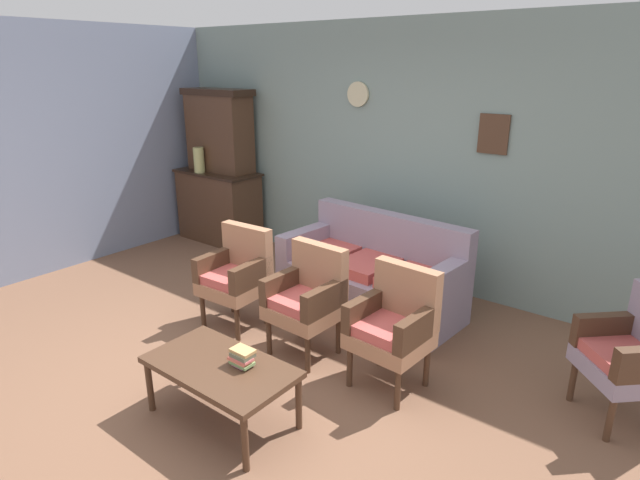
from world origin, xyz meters
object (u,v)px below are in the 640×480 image
(floral_couch, at_px, (372,277))
(armchair_row_middle, at_px, (394,323))
(armchair_near_couch_end, at_px, (237,273))
(vase_on_cabinet, at_px, (199,160))
(coffee_table, at_px, (221,370))
(book_stack_on_table, at_px, (242,357))
(armchair_near_cabinet, at_px, (307,296))
(wingback_chair_by_fireplace, at_px, (634,352))
(side_cabinet, at_px, (219,206))

(floral_couch, xyz_separation_m, armchair_row_middle, (0.80, -0.96, 0.17))
(armchair_near_couch_end, relative_size, armchair_row_middle, 1.00)
(vase_on_cabinet, distance_m, coffee_table, 3.87)
(book_stack_on_table, bearing_deg, floral_couch, 97.31)
(armchair_near_couch_end, xyz_separation_m, armchair_near_cabinet, (0.80, 0.01, 0.00))
(floral_couch, distance_m, wingback_chair_by_fireplace, 2.26)
(vase_on_cabinet, xyz_separation_m, wingback_chair_by_fireplace, (5.09, -0.70, -0.59))
(vase_on_cabinet, bearing_deg, armchair_near_cabinet, -24.91)
(floral_couch, bearing_deg, side_cabinet, 169.30)
(armchair_row_middle, xyz_separation_m, wingback_chair_by_fireplace, (1.43, 0.61, 0.00))
(side_cabinet, bearing_deg, wingback_chair_by_fireplace, -9.97)
(armchair_row_middle, relative_size, coffee_table, 0.90)
(armchair_near_cabinet, relative_size, coffee_table, 0.90)
(armchair_near_cabinet, height_order, coffee_table, armchair_near_cabinet)
(side_cabinet, xyz_separation_m, coffee_table, (2.85, -2.53, -0.09))
(side_cabinet, relative_size, wingback_chair_by_fireplace, 1.28)
(armchair_near_couch_end, distance_m, armchair_row_middle, 1.58)
(floral_couch, xyz_separation_m, coffee_table, (0.12, -2.02, 0.05))
(armchair_row_middle, height_order, wingback_chair_by_fireplace, same)
(wingback_chair_by_fireplace, bearing_deg, armchair_row_middle, -156.96)
(floral_couch, bearing_deg, coffee_table, -86.52)
(side_cabinet, xyz_separation_m, armchair_near_cabinet, (2.74, -1.51, 0.03))
(coffee_table, bearing_deg, floral_couch, 93.48)
(floral_couch, xyz_separation_m, wingback_chair_by_fireplace, (2.22, -0.35, 0.17))
(armchair_near_cabinet, bearing_deg, floral_couch, 90.98)
(wingback_chair_by_fireplace, bearing_deg, coffee_table, -141.66)
(armchair_near_cabinet, xyz_separation_m, book_stack_on_table, (0.23, -0.95, -0.02))
(armchair_near_couch_end, height_order, book_stack_on_table, armchair_near_couch_end)
(vase_on_cabinet, height_order, armchair_row_middle, vase_on_cabinet)
(wingback_chair_by_fireplace, height_order, coffee_table, wingback_chair_by_fireplace)
(floral_couch, relative_size, coffee_table, 1.79)
(side_cabinet, distance_m, vase_on_cabinet, 0.66)
(wingback_chair_by_fireplace, bearing_deg, armchair_near_couch_end, -167.82)
(side_cabinet, height_order, vase_on_cabinet, vase_on_cabinet)
(floral_couch, height_order, armchair_near_couch_end, same)
(side_cabinet, distance_m, floral_couch, 2.78)
(side_cabinet, relative_size, vase_on_cabinet, 3.62)
(side_cabinet, xyz_separation_m, armchair_near_couch_end, (1.94, -1.52, 0.03))
(coffee_table, bearing_deg, armchair_near_cabinet, 95.89)
(armchair_near_couch_end, distance_m, wingback_chair_by_fireplace, 3.08)
(floral_couch, distance_m, coffee_table, 2.02)
(vase_on_cabinet, distance_m, armchair_near_couch_end, 2.54)
(floral_couch, distance_m, armchair_row_middle, 1.26)
(armchair_near_couch_end, xyz_separation_m, coffee_table, (0.91, -1.01, -0.12))
(vase_on_cabinet, distance_m, wingback_chair_by_fireplace, 5.17)
(vase_on_cabinet, bearing_deg, wingback_chair_by_fireplace, -7.81)
(armchair_row_middle, xyz_separation_m, book_stack_on_table, (-0.55, -0.98, -0.02))
(side_cabinet, relative_size, coffee_table, 1.16)
(side_cabinet, distance_m, armchair_near_couch_end, 2.46)
(armchair_near_couch_end, height_order, armchair_near_cabinet, same)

